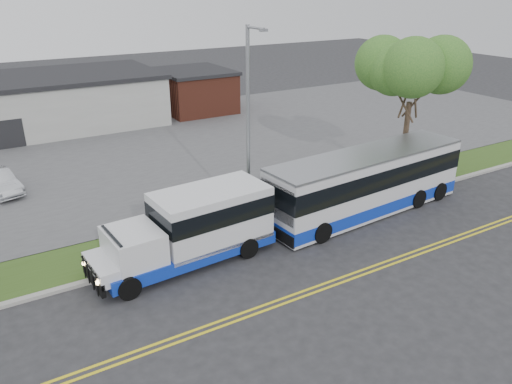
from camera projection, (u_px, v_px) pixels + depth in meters
ground at (222, 260)px, 22.03m from camera, size 140.00×140.00×0.00m
lane_line_north at (268, 304)px, 18.97m from camera, size 70.00×0.12×0.01m
lane_line_south at (272, 308)px, 18.74m from camera, size 70.00×0.12×0.01m
curb at (211, 248)px, 22.87m from camera, size 80.00×0.30×0.15m
verge at (194, 232)px, 24.30m from camera, size 80.00×3.30×0.10m
parking_lot at (113, 154)px, 35.47m from camera, size 80.00×25.00×0.10m
brick_wing at (194, 90)px, 46.82m from camera, size 6.30×7.30×3.90m
tree_east at (412, 79)px, 28.60m from camera, size 5.20×5.20×8.33m
streetlight_near at (249, 121)px, 23.58m from camera, size 0.35×1.53×9.50m
shuttle_bus at (195, 225)px, 21.48m from camera, size 8.23×3.19×3.09m
transit_bus at (366, 183)px, 26.02m from camera, size 12.00×3.57×3.28m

